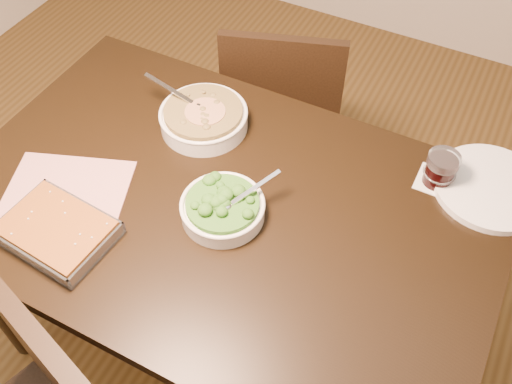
{
  "coord_description": "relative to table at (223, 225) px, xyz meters",
  "views": [
    {
      "loc": [
        0.49,
        -0.76,
        1.9
      ],
      "look_at": [
        0.08,
        0.04,
        0.8
      ],
      "focal_mm": 40.0,
      "sensor_mm": 36.0,
      "label": 1
    }
  ],
  "objects": [
    {
      "name": "coaster",
      "position": [
        0.47,
        0.32,
        0.1
      ],
      "size": [
        0.1,
        0.1,
        0.0
      ],
      "primitive_type": "cube",
      "color": "white",
      "rests_on": "table"
    },
    {
      "name": "chair_far",
      "position": [
        -0.14,
        0.67,
        -0.17
      ],
      "size": [
        0.51,
        0.51,
        0.86
      ],
      "rotation": [
        0.0,
        0.0,
        3.47
      ],
      "color": "black",
      "rests_on": "ground"
    },
    {
      "name": "dinner_plate",
      "position": [
        0.6,
        0.36,
        0.11
      ],
      "size": [
        0.3,
        0.3,
        0.02
      ],
      "primitive_type": "cylinder",
      "color": "white",
      "rests_on": "table"
    },
    {
      "name": "ground",
      "position": [
        0.0,
        0.0,
        -0.65
      ],
      "size": [
        4.0,
        4.0,
        0.0
      ],
      "primitive_type": "plane",
      "color": "#4A3315",
      "rests_on": "ground"
    },
    {
      "name": "baking_dish",
      "position": [
        -0.3,
        -0.27,
        0.12
      ],
      "size": [
        0.28,
        0.21,
        0.05
      ],
      "rotation": [
        0.0,
        0.0,
        -0.08
      ],
      "color": "silver",
      "rests_on": "table"
    },
    {
      "name": "broccoli_bowl",
      "position": [
        0.02,
        -0.03,
        0.12
      ],
      "size": [
        0.21,
        0.23,
        0.08
      ],
      "color": "white",
      "rests_on": "table"
    },
    {
      "name": "table",
      "position": [
        0.0,
        0.0,
        0.0
      ],
      "size": [
        1.4,
        0.9,
        0.75
      ],
      "color": "black",
      "rests_on": "ground"
    },
    {
      "name": "stew_bowl",
      "position": [
        -0.18,
        0.22,
        0.13
      ],
      "size": [
        0.28,
        0.25,
        0.09
      ],
      "color": "white",
      "rests_on": "table"
    },
    {
      "name": "magazine_a",
      "position": [
        -0.38,
        -0.15,
        0.1
      ],
      "size": [
        0.37,
        0.33,
        0.01
      ],
      "primitive_type": "cube",
      "rotation": [
        0.0,
        0.0,
        0.36
      ],
      "color": "#A62F3D",
      "rests_on": "table"
    },
    {
      "name": "wine_tumbler",
      "position": [
        0.47,
        0.32,
        0.15
      ],
      "size": [
        0.08,
        0.08,
        0.09
      ],
      "color": "black",
      "rests_on": "coaster"
    }
  ]
}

